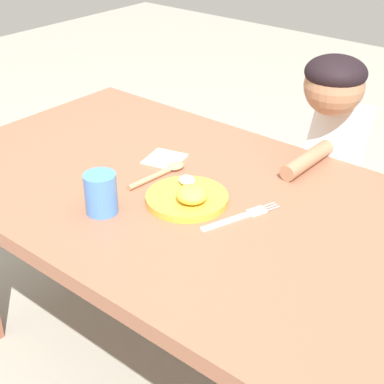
% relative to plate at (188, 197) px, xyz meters
% --- Properties ---
extents(ground_plane, '(8.00, 8.00, 0.00)m').
position_rel_plate_xyz_m(ground_plane, '(-0.06, 0.04, -0.71)').
color(ground_plane, gray).
extents(dining_table, '(1.48, 0.88, 0.69)m').
position_rel_plate_xyz_m(dining_table, '(-0.06, 0.04, -0.11)').
color(dining_table, '#8F5840').
rests_on(dining_table, ground_plane).
extents(plate, '(0.22, 0.22, 0.06)m').
position_rel_plate_xyz_m(plate, '(0.00, 0.00, 0.00)').
color(plate, gold).
rests_on(plate, dining_table).
extents(fork, '(0.09, 0.22, 0.01)m').
position_rel_plate_xyz_m(fork, '(0.15, 0.03, -0.01)').
color(fork, silver).
rests_on(fork, dining_table).
extents(spoon, '(0.04, 0.21, 0.02)m').
position_rel_plate_xyz_m(spoon, '(-0.15, 0.07, -0.01)').
color(spoon, tan).
rests_on(spoon, dining_table).
extents(drinking_cup, '(0.08, 0.08, 0.11)m').
position_rel_plate_xyz_m(drinking_cup, '(-0.14, -0.17, 0.04)').
color(drinking_cup, '#457CCE').
rests_on(drinking_cup, dining_table).
extents(person, '(0.18, 0.40, 0.99)m').
position_rel_plate_xyz_m(person, '(0.13, 0.55, -0.12)').
color(person, '#425057').
rests_on(person, ground_plane).
extents(napkin, '(0.13, 0.13, 0.00)m').
position_rel_plate_xyz_m(napkin, '(-0.22, 0.15, -0.02)').
color(napkin, white).
rests_on(napkin, dining_table).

